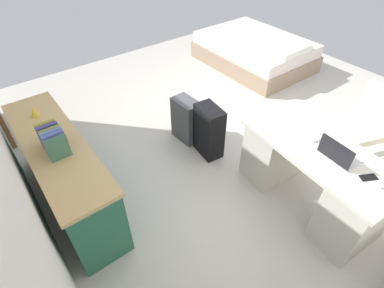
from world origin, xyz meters
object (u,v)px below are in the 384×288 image
(suitcase_black, at_px, (209,131))
(computer_mouse, at_px, (316,139))
(bed, at_px, (255,51))
(cell_phone_near_laptop, at_px, (368,177))
(desk, at_px, (312,176))
(laptop, at_px, (338,154))
(figurine_small, at_px, (34,111))
(credenza, at_px, (65,173))
(office_chair, at_px, (358,132))
(suitcase_spare_grey, at_px, (186,120))

(suitcase_black, xyz_separation_m, computer_mouse, (-1.08, -0.36, 0.42))
(bed, height_order, suitcase_black, suitcase_black)
(computer_mouse, xyz_separation_m, cell_phone_near_laptop, (-0.54, 0.06, -0.01))
(desk, height_order, bed, desk)
(desk, bearing_deg, suitcase_black, 14.23)
(laptop, distance_m, figurine_small, 2.83)
(credenza, xyz_separation_m, bed, (1.06, -3.78, -0.15))
(desk, xyz_separation_m, cell_phone_near_laptop, (-0.43, 0.00, 0.35))
(office_chair, height_order, computer_mouse, office_chair)
(cell_phone_near_laptop, bearing_deg, credenza, 74.14)
(computer_mouse, height_order, cell_phone_near_laptop, computer_mouse)
(suitcase_black, height_order, computer_mouse, computer_mouse)
(desk, distance_m, figurine_small, 2.76)
(laptop, bearing_deg, figurine_small, 41.75)
(desk, relative_size, suitcase_black, 2.33)
(credenza, bearing_deg, cell_phone_near_laptop, -135.16)
(suitcase_black, distance_m, cell_phone_near_laptop, 1.70)
(desk, bearing_deg, laptop, 176.89)
(office_chair, xyz_separation_m, computer_mouse, (0.04, 0.87, 0.32))
(desk, xyz_separation_m, figurine_small, (1.96, 1.89, 0.46))
(credenza, height_order, cell_phone_near_laptop, credenza)
(office_chair, relative_size, credenza, 0.52)
(suitcase_black, distance_m, suitcase_spare_grey, 0.39)
(figurine_small, bearing_deg, desk, -136.05)
(credenza, bearing_deg, suitcase_spare_grey, -85.95)
(suitcase_black, distance_m, laptop, 1.44)
(credenza, relative_size, suitcase_spare_grey, 3.21)
(office_chair, distance_m, credenza, 3.14)
(bed, bearing_deg, figurine_small, 98.48)
(office_chair, bearing_deg, computer_mouse, 87.52)
(suitcase_black, bearing_deg, office_chair, -125.25)
(bed, distance_m, figurine_small, 3.87)
(computer_mouse, distance_m, figurine_small, 2.69)
(suitcase_black, bearing_deg, computer_mouse, -154.68)
(cell_phone_near_laptop, bearing_deg, suitcase_black, 39.70)
(credenza, distance_m, cell_phone_near_laptop, 2.69)
(cell_phone_near_laptop, height_order, figurine_small, figurine_small)
(suitcase_spare_grey, distance_m, cell_phone_near_laptop, 2.08)
(bed, distance_m, suitcase_spare_grey, 2.43)
(suitcase_spare_grey, bearing_deg, computer_mouse, -167.09)
(computer_mouse, bearing_deg, desk, 157.28)
(credenza, distance_m, bed, 3.93)
(bed, height_order, cell_phone_near_laptop, cell_phone_near_laptop)
(figurine_small, bearing_deg, bed, -81.52)
(desk, bearing_deg, office_chair, -85.76)
(suitcase_black, height_order, figurine_small, figurine_small)
(cell_phone_near_laptop, bearing_deg, desk, 28.83)
(bed, distance_m, laptop, 3.32)
(suitcase_spare_grey, height_order, computer_mouse, computer_mouse)
(office_chair, distance_m, computer_mouse, 0.93)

